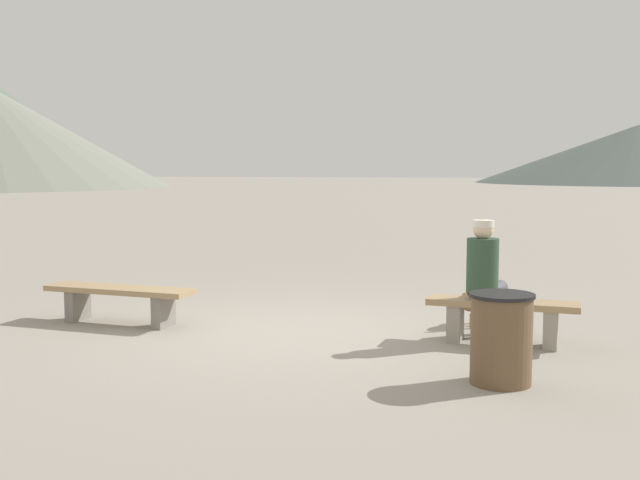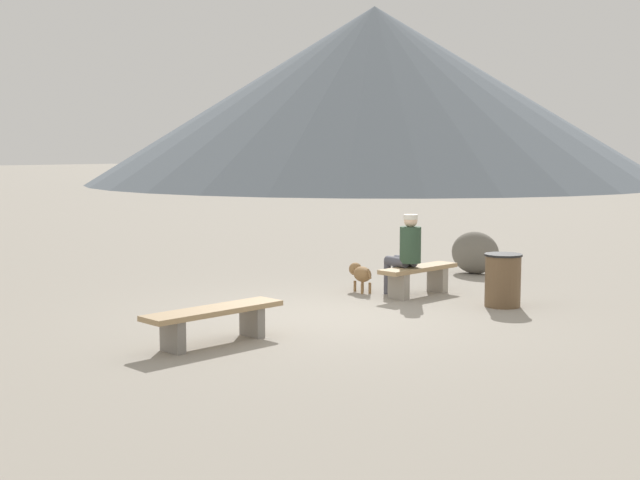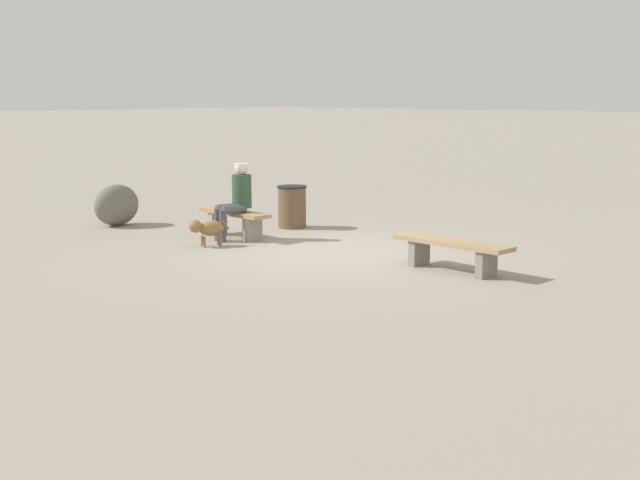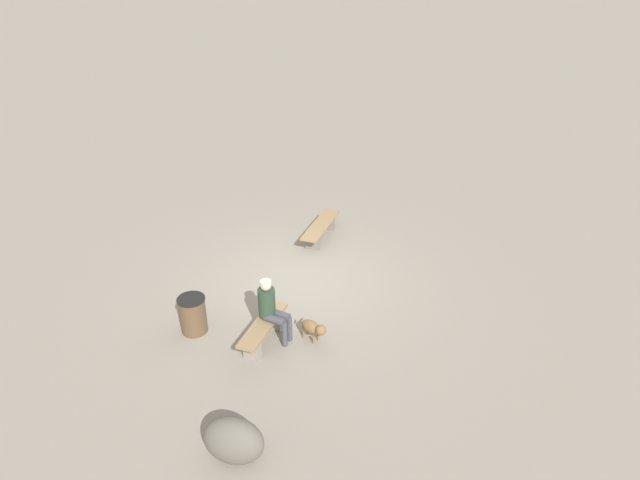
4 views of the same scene
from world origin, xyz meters
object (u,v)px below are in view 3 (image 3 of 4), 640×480
at_px(bench_left, 452,249).
at_px(boulder, 116,205).
at_px(dog, 207,228).
at_px(trash_bin, 292,207).
at_px(bench_right, 234,219).
at_px(seated_person, 237,196).

height_order(bench_left, boulder, boulder).
height_order(dog, trash_bin, trash_bin).
bearing_deg(dog, bench_right, -134.34).
xyz_separation_m(bench_left, trash_bin, (4.35, -1.34, 0.07)).
bearing_deg(bench_right, bench_left, -174.54).
relative_size(bench_left, boulder, 1.98).
height_order(seated_person, boulder, seated_person).
bearing_deg(dog, seated_person, -144.60).
xyz_separation_m(seated_person, boulder, (2.80, 0.46, -0.35)).
distance_m(bench_left, seated_person, 4.15).
bearing_deg(trash_bin, boulder, 37.93).
distance_m(trash_bin, boulder, 3.27).
bearing_deg(boulder, trash_bin, -142.07).
height_order(trash_bin, boulder, boulder).
bearing_deg(bench_left, boulder, 9.59).
bearing_deg(trash_bin, seated_person, 98.20).
relative_size(seated_person, boulder, 1.39).
xyz_separation_m(bench_right, trash_bin, (0.03, -1.45, 0.07)).
xyz_separation_m(dog, boulder, (2.94, -0.32, 0.09)).
distance_m(bench_right, dog, 0.95).
bearing_deg(seated_person, bench_right, -16.71).
height_order(bench_right, seated_person, seated_person).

